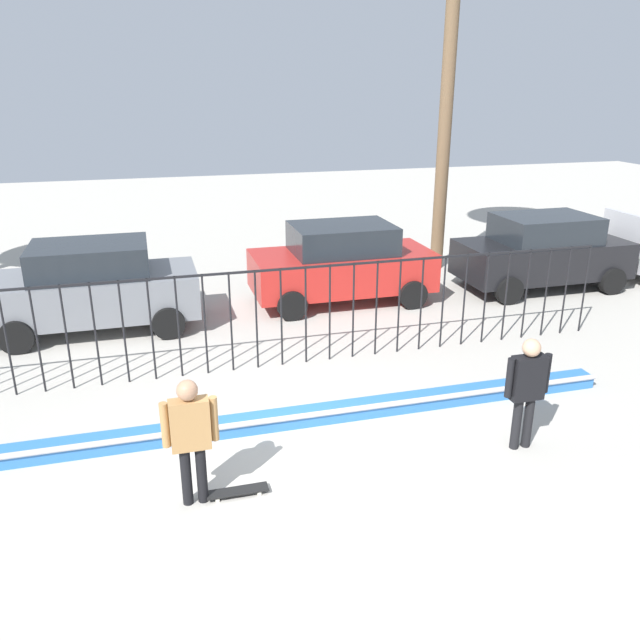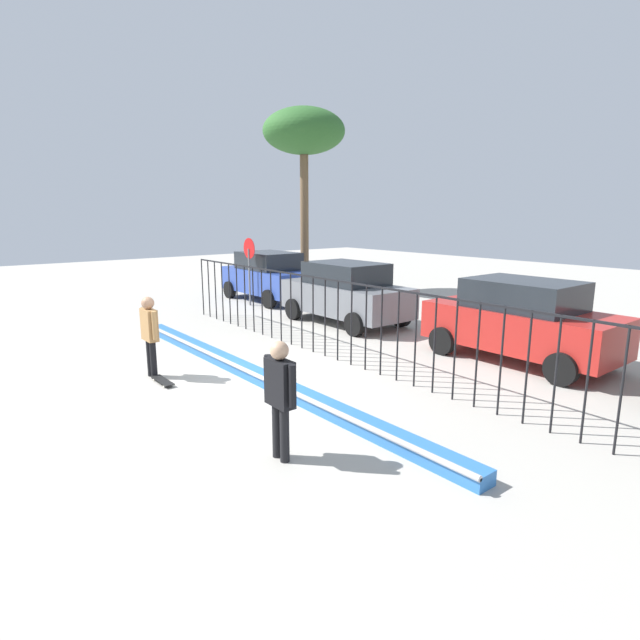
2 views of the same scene
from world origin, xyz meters
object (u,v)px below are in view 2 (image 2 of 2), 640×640
(stop_sign, at_px, (249,262))
(palm_tree_short, at_px, (304,134))
(parked_car_red, at_px, (521,320))
(skateboard, at_px, (162,381))
(parked_car_blue, at_px, (269,276))
(camera_operator, at_px, (280,390))
(skateboarder, at_px, (150,329))
(parked_car_gray, at_px, (346,292))

(stop_sign, relative_size, palm_tree_short, 0.33)
(parked_car_red, bearing_deg, skateboard, -112.71)
(parked_car_blue, height_order, parked_car_red, same)
(palm_tree_short, bearing_deg, parked_car_red, -12.53)
(camera_operator, xyz_separation_m, parked_car_red, (-0.54, 7.07, -0.05))
(skateboarder, xyz_separation_m, skateboard, (0.53, -0.00, -0.97))
(parked_car_gray, height_order, palm_tree_short, palm_tree_short)
(parked_car_blue, xyz_separation_m, parked_car_red, (10.74, -0.06, 0.00))
(parked_car_gray, distance_m, palm_tree_short, 8.85)
(skateboard, height_order, stop_sign, stop_sign)
(palm_tree_short, bearing_deg, parked_car_blue, -67.91)
(camera_operator, distance_m, parked_car_blue, 13.34)
(parked_car_red, bearing_deg, camera_operator, -81.36)
(skateboarder, bearing_deg, stop_sign, 166.33)
(skateboarder, bearing_deg, palm_tree_short, 159.13)
(camera_operator, bearing_deg, parked_car_gray, -16.10)
(skateboard, relative_size, stop_sign, 0.32)
(skateboard, relative_size, parked_car_blue, 0.19)
(parked_car_gray, height_order, stop_sign, stop_sign)
(skateboarder, distance_m, parked_car_blue, 9.73)
(skateboard, relative_size, parked_car_gray, 0.19)
(camera_operator, bearing_deg, stop_sign, 2.08)
(skateboard, relative_size, parked_car_red, 0.19)
(parked_car_gray, distance_m, stop_sign, 4.67)
(camera_operator, relative_size, palm_tree_short, 0.22)
(parked_car_blue, bearing_deg, stop_sign, -69.71)
(palm_tree_short, bearing_deg, skateboard, -50.13)
(parked_car_gray, xyz_separation_m, parked_car_red, (5.65, 0.39, 0.00))
(parked_car_red, bearing_deg, parked_car_gray, -171.70)
(palm_tree_short, bearing_deg, skateboarder, -52.02)
(skateboard, relative_size, palm_tree_short, 0.10)
(camera_operator, bearing_deg, parked_car_blue, -1.24)
(parked_car_blue, bearing_deg, camera_operator, -35.68)
(parked_car_gray, bearing_deg, skateboard, -74.79)
(parked_car_blue, bearing_deg, parked_car_red, -3.69)
(parked_car_red, height_order, stop_sign, stop_sign)
(parked_car_gray, bearing_deg, camera_operator, -48.64)
(parked_car_red, bearing_deg, skateboarder, -116.02)
(skateboarder, distance_m, stop_sign, 8.56)
(parked_car_blue, distance_m, parked_car_red, 10.74)
(skateboarder, height_order, skateboard, skateboarder)
(stop_sign, bearing_deg, parked_car_red, 6.17)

